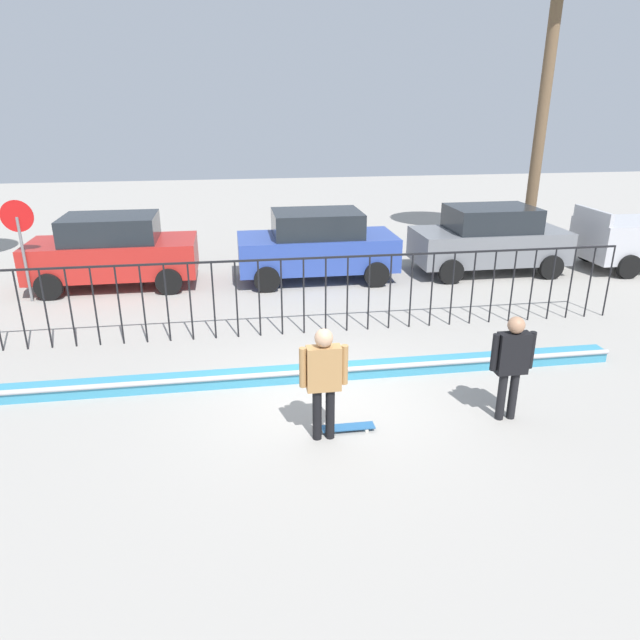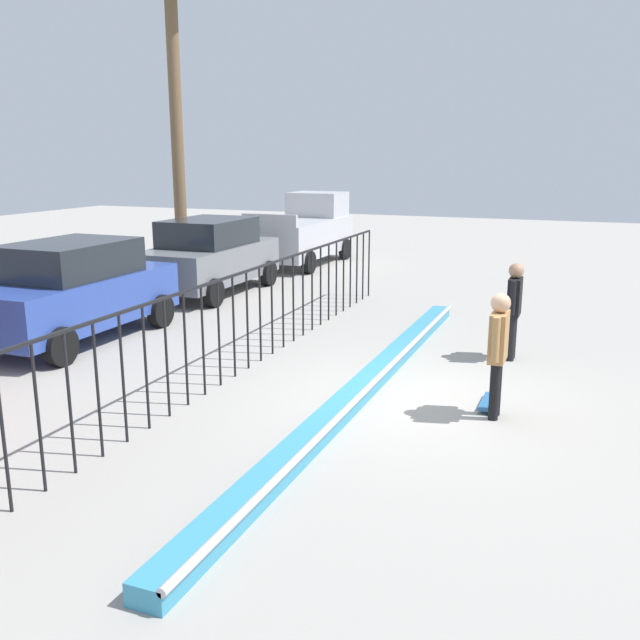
# 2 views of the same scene
# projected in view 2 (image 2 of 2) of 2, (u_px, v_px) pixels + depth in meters

# --- Properties ---
(ground_plane) EXTENTS (60.00, 60.00, 0.00)m
(ground_plane) POSITION_uv_depth(u_px,v_px,m) (417.00, 400.00, 10.08)
(ground_plane) COLOR #9E9991
(bowl_coping_ledge) EXTENTS (11.00, 0.40, 0.27)m
(bowl_coping_ledge) POSITION_uv_depth(u_px,v_px,m) (365.00, 386.00, 10.34)
(bowl_coping_ledge) COLOR teal
(bowl_coping_ledge) RESTS_ON ground
(perimeter_fence) EXTENTS (14.04, 0.04, 1.67)m
(perimeter_fence) POSITION_uv_depth(u_px,v_px,m) (233.00, 314.00, 10.92)
(perimeter_fence) COLOR black
(perimeter_fence) RESTS_ON ground
(skateboarder) EXTENTS (0.70, 0.26, 1.73)m
(skateboarder) POSITION_uv_depth(u_px,v_px,m) (498.00, 344.00, 9.20)
(skateboarder) COLOR black
(skateboarder) RESTS_ON ground
(skateboard) EXTENTS (0.80, 0.20, 0.07)m
(skateboard) POSITION_uv_depth(u_px,v_px,m) (488.00, 402.00, 9.84)
(skateboard) COLOR #26598C
(skateboard) RESTS_ON ground
(camera_operator) EXTENTS (0.69, 0.26, 1.70)m
(camera_operator) POSITION_uv_depth(u_px,v_px,m) (514.00, 302.00, 11.86)
(camera_operator) COLOR black
(camera_operator) RESTS_ON ground
(parked_car_blue) EXTENTS (4.30, 2.12, 1.90)m
(parked_car_blue) POSITION_uv_depth(u_px,v_px,m) (72.00, 290.00, 13.15)
(parked_car_blue) COLOR #2D479E
(parked_car_blue) RESTS_ON ground
(parked_car_gray) EXTENTS (4.30, 2.12, 1.90)m
(parked_car_gray) POSITION_uv_depth(u_px,v_px,m) (209.00, 255.00, 17.65)
(parked_car_gray) COLOR slate
(parked_car_gray) RESTS_ON ground
(pickup_truck) EXTENTS (4.70, 2.12, 2.24)m
(pickup_truck) POSITION_uv_depth(u_px,v_px,m) (304.00, 232.00, 22.46)
(pickup_truck) COLOR #B7B7BC
(pickup_truck) RESTS_ON ground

